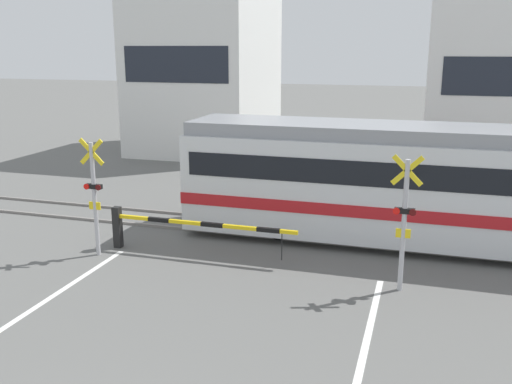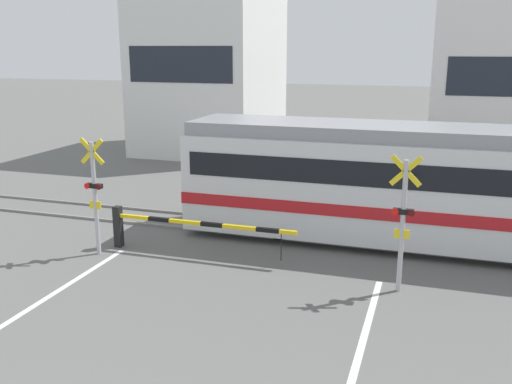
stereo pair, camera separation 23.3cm
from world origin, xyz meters
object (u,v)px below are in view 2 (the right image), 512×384
object	(u,v)px
crossing_signal_left	(95,191)
crossing_signal_right	(403,218)
pedestrian	(337,165)
commuter_train	(445,185)
crossing_barrier_far	(361,191)
crossing_barrier_near	(167,225)

from	to	relation	value
crossing_signal_left	crossing_signal_right	bearing A→B (deg)	0.00
crossing_signal_right	pedestrian	world-z (taller)	crossing_signal_right
commuter_train	crossing_barrier_far	xyz separation A→B (m)	(-2.53, 2.65, -1.01)
crossing_barrier_far	crossing_signal_left	xyz separation A→B (m)	(-6.01, -5.93, 0.95)
crossing_barrier_near	crossing_barrier_far	distance (m)	6.81
commuter_train	crossing_barrier_near	distance (m)	7.41
crossing_barrier_far	crossing_barrier_near	bearing A→B (deg)	-129.51
crossing_barrier_near	crossing_signal_left	world-z (taller)	crossing_signal_left
commuter_train	crossing_barrier_far	distance (m)	3.80
commuter_train	crossing_signal_right	distance (m)	3.40
commuter_train	pedestrian	xyz separation A→B (m)	(-3.84, 5.61, -0.80)
commuter_train	crossing_barrier_near	world-z (taller)	commuter_train
crossing_barrier_far	pedestrian	xyz separation A→B (m)	(-1.31, 2.96, 0.21)
crossing_barrier_far	crossing_signal_right	bearing A→B (deg)	-74.27
crossing_barrier_far	pedestrian	bearing A→B (deg)	113.96
crossing_barrier_near	crossing_signal_right	bearing A→B (deg)	-6.45
commuter_train	crossing_signal_right	world-z (taller)	commuter_train
crossing_signal_right	crossing_signal_left	bearing A→B (deg)	180.00
crossing_signal_left	crossing_signal_right	size ratio (longest dim) A/B	1.00
crossing_signal_left	pedestrian	xyz separation A→B (m)	(4.69, 8.89, -0.74)
crossing_barrier_near	crossing_barrier_far	size ratio (longest dim) A/B	1.00
commuter_train	crossing_barrier_near	size ratio (longest dim) A/B	2.78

